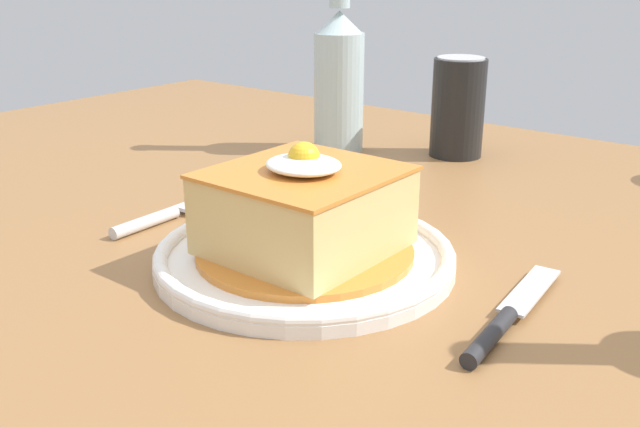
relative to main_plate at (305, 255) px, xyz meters
name	(u,v)px	position (x,y,z in m)	size (l,w,h in m)	color
dining_table	(289,319)	(-0.05, 0.04, -0.09)	(1.45, 1.08, 0.73)	olive
main_plate	(305,255)	(0.00, 0.00, 0.00)	(0.25, 0.25, 0.02)	white
sandwich_meal	(304,213)	(0.00, 0.00, 0.04)	(0.18, 0.18, 0.09)	orange
fork	(162,216)	(-0.17, -0.01, 0.00)	(0.02, 0.14, 0.01)	silver
knife	(503,322)	(0.17, 0.00, 0.00)	(0.03, 0.17, 0.01)	#262628
soda_can	(458,107)	(-0.07, 0.39, 0.05)	(0.07, 0.07, 0.12)	black
beer_bottle_clear_far	(339,74)	(-0.20, 0.31, 0.09)	(0.06, 0.06, 0.27)	#ADC6CC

